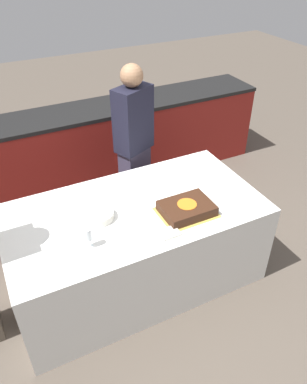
{
  "coord_description": "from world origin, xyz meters",
  "views": [
    {
      "loc": [
        -0.87,
        -2.08,
        2.53
      ],
      "look_at": [
        0.17,
        0.0,
        0.86
      ],
      "focal_mm": 35.0,
      "sensor_mm": 36.0,
      "label": 1
    }
  ],
  "objects": [
    {
      "name": "person_cutting_cake",
      "position": [
        0.33,
        0.74,
        0.84
      ],
      "size": [
        0.39,
        0.32,
        1.61
      ],
      "rotation": [
        0.0,
        0.0,
        -2.72
      ],
      "color": "#383347",
      "rests_on": "ground_plane"
    },
    {
      "name": "cake",
      "position": [
        0.33,
        -0.23,
        0.8
      ],
      "size": [
        0.42,
        0.32,
        0.08
      ],
      "color": "gold",
      "rests_on": "dining_table"
    },
    {
      "name": "plate_stack",
      "position": [
        -0.29,
        0.01,
        0.79
      ],
      "size": [
        0.23,
        0.23,
        0.06
      ],
      "color": "white",
      "rests_on": "dining_table"
    },
    {
      "name": "dining_table",
      "position": [
        0.0,
        0.0,
        0.38
      ],
      "size": [
        1.99,
        1.04,
        0.76
      ],
      "color": "silver",
      "rests_on": "ground_plane"
    },
    {
      "name": "ground_plane",
      "position": [
        0.0,
        0.0,
        0.0
      ],
      "size": [
        14.0,
        14.0,
        0.0
      ],
      "primitive_type": "plane",
      "color": "brown"
    },
    {
      "name": "side_plate_near_cake",
      "position": [
        0.34,
        0.09,
        0.76
      ],
      "size": [
        0.21,
        0.21,
        0.0
      ],
      "color": "white",
      "rests_on": "dining_table"
    },
    {
      "name": "utensil_pile",
      "position": [
        0.1,
        -0.38,
        0.77
      ],
      "size": [
        0.14,
        0.11,
        0.02
      ],
      "color": "white",
      "rests_on": "dining_table"
    },
    {
      "name": "wine_glass",
      "position": [
        -0.44,
        -0.25,
        0.87
      ],
      "size": [
        0.06,
        0.06,
        0.16
      ],
      "color": "white",
      "rests_on": "dining_table"
    },
    {
      "name": "back_counter",
      "position": [
        0.0,
        1.59,
        0.46
      ],
      "size": [
        4.4,
        0.58,
        0.92
      ],
      "color": "maroon",
      "rests_on": "ground_plane"
    }
  ]
}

